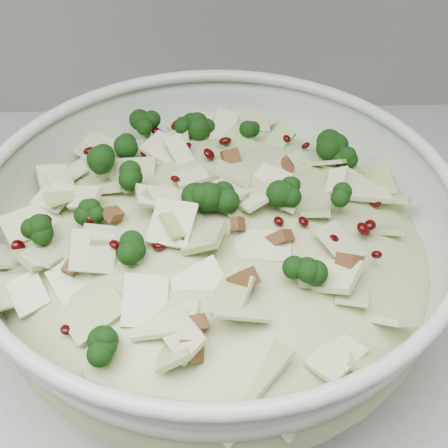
% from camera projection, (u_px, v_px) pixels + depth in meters
% --- Properties ---
extents(mixing_bowl, '(0.51, 0.51, 0.16)m').
position_uv_depth(mixing_bowl, '(216.00, 258.00, 0.53)').
color(mixing_bowl, '#B5C7B5').
rests_on(mixing_bowl, counter).
extents(salad, '(0.42, 0.42, 0.16)m').
position_uv_depth(salad, '(216.00, 237.00, 0.51)').
color(salad, '#B8C285').
rests_on(salad, mixing_bowl).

